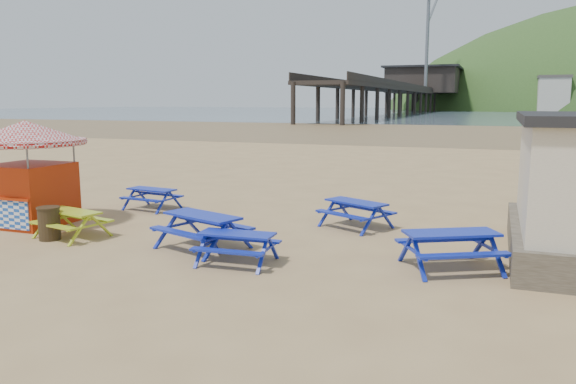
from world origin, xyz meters
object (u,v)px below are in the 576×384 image
at_px(litter_bin, 49,223).
at_px(picnic_table_blue_b, 356,214).
at_px(ice_cream_kiosk, 27,160).
at_px(picnic_table_yellow, 72,224).
at_px(picnic_table_blue_a, 152,199).

bearing_deg(litter_bin, picnic_table_blue_b, 30.39).
bearing_deg(ice_cream_kiosk, picnic_table_yellow, -21.56).
bearing_deg(picnic_table_blue_a, litter_bin, -84.05).
relative_size(picnic_table_blue_a, ice_cream_kiosk, 0.53).
distance_m(ice_cream_kiosk, litter_bin, 2.58).
relative_size(picnic_table_blue_b, litter_bin, 2.63).
bearing_deg(picnic_table_blue_b, ice_cream_kiosk, -135.34).
distance_m(picnic_table_yellow, ice_cream_kiosk, 2.73).
relative_size(picnic_table_blue_b, ice_cream_kiosk, 0.67).
xyz_separation_m(picnic_table_yellow, litter_bin, (-0.35, -0.40, 0.08)).
distance_m(picnic_table_blue_b, picnic_table_yellow, 7.39).
height_order(picnic_table_blue_a, picnic_table_blue_b, picnic_table_blue_b).
xyz_separation_m(picnic_table_blue_a, picnic_table_blue_b, (6.71, -0.31, 0.03)).
bearing_deg(picnic_table_blue_a, ice_cream_kiosk, -114.26).
distance_m(picnic_table_blue_a, picnic_table_yellow, 3.91).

